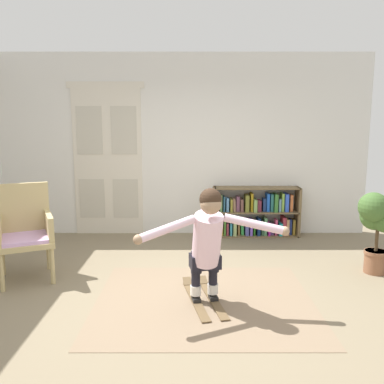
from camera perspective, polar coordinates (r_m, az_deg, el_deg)
The scene contains 9 objects.
ground_plane at distance 4.34m, azimuth -1.95°, elevation -14.79°, with size 7.20×7.20×0.00m, color #7C6E55.
back_wall at distance 6.56m, azimuth -1.17°, elevation 6.62°, with size 6.00×0.10×2.90m, color silver.
double_door at distance 6.65m, azimuth -11.65°, elevation 4.57°, with size 1.22×0.05×2.45m.
rug at distance 4.27m, azimuth 1.93°, elevation -15.12°, with size 2.21×1.91×0.01m, color #826C55.
bookshelf at distance 6.58m, azimuth 9.31°, elevation -3.11°, with size 1.38×0.30×0.80m.
wicker_chair at distance 5.08m, azimuth -22.48°, elevation -4.91°, with size 0.79×0.79×1.10m.
potted_plant at distance 5.29m, azimuth 24.96°, elevation -3.72°, with size 0.50×0.47×1.00m.
skis_pair at distance 4.30m, azimuth 1.83°, elevation -14.72°, with size 0.46×1.01×0.07m.
person_skier at distance 3.91m, azimuth 2.43°, elevation -6.48°, with size 1.45×0.69×1.13m.
Camera 1 is at (0.16, -3.95, 1.79)m, focal length 37.63 mm.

